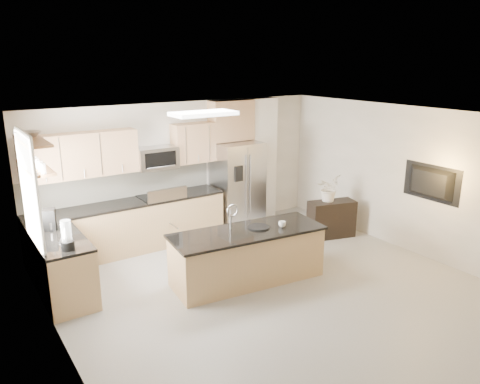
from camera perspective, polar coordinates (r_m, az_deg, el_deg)
floor at (r=7.08m, az=5.42°, el=-12.64°), size 6.50×6.50×0.00m
ceiling at (r=6.27m, az=6.05°, el=8.72°), size 6.00×6.50×0.02m
wall_back at (r=9.20m, az=-7.16°, el=2.77°), size 6.00×0.02×2.60m
wall_left at (r=5.31m, az=-20.55°, el=-8.19°), size 0.02×6.50×2.60m
wall_right at (r=8.71m, az=21.22°, el=1.04°), size 0.02×6.50×2.60m
back_counter at (r=8.69m, az=-13.26°, el=-4.02°), size 3.55×0.66×1.44m
left_counter at (r=7.37m, az=-20.89°, el=-8.51°), size 0.66×1.50×0.92m
range at (r=8.90m, az=-9.48°, el=-3.33°), size 0.76×0.64×1.14m
upper_cabinets at (r=8.46m, az=-14.71°, el=4.84°), size 3.50×0.33×0.75m
microwave at (r=8.71m, az=-10.16°, el=4.11°), size 0.76×0.40×0.40m
refrigerator at (r=9.50m, az=-0.34°, el=0.77°), size 0.92×0.78×1.78m
partition_column at (r=10.00m, az=2.60°, el=3.94°), size 0.60×0.30×2.60m
window at (r=6.93m, az=-24.28°, el=0.06°), size 0.04×1.15×1.65m
shelf_lower at (r=6.98m, az=-23.68°, el=2.78°), size 0.30×1.20×0.04m
shelf_upper at (r=6.91m, az=-24.02°, el=5.76°), size 0.30×1.20×0.04m
ceiling_fixture at (r=7.36m, az=-4.47°, el=9.52°), size 1.00×0.50×0.06m
island at (r=7.36m, az=0.90°, el=-7.75°), size 2.49×1.14×1.26m
credenza at (r=9.32m, az=11.08°, el=-3.25°), size 0.97×0.60×0.72m
cup at (r=7.38m, az=5.16°, el=-3.92°), size 0.15×0.15×0.09m
platter at (r=7.33m, az=2.29°, el=-4.30°), size 0.38×0.38×0.02m
blender at (r=6.64m, az=-20.36°, el=-5.18°), size 0.18×0.18×0.41m
kettle at (r=6.95m, az=-20.50°, el=-4.83°), size 0.21×0.21×0.26m
coffee_maker at (r=7.50m, az=-22.18°, el=-3.19°), size 0.22×0.25×0.32m
bowl at (r=7.14m, az=-24.43°, el=6.54°), size 0.52×0.52×0.10m
flower_vase at (r=9.13m, az=10.77°, el=1.26°), size 0.88×0.83×0.77m
television at (r=8.51m, az=21.99°, el=0.98°), size 0.14×1.08×0.62m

